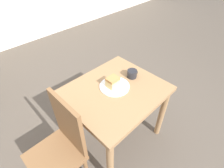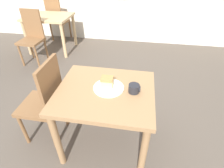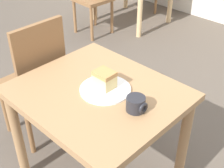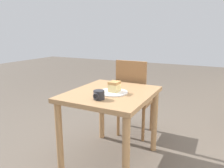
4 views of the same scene
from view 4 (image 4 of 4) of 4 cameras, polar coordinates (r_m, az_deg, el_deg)
ground_plane at (r=2.44m, az=-1.93°, el=-17.36°), size 14.00×14.00×0.00m
dining_table_near at (r=2.07m, az=-0.25°, el=-5.19°), size 0.85×0.74×0.71m
chair_near_window at (r=2.63m, az=5.70°, el=-3.22°), size 0.38×0.38×0.94m
plate at (r=2.00m, az=0.21°, el=-2.18°), size 0.27×0.27×0.01m
cake_slice at (r=1.99m, az=0.65°, el=-0.64°), size 0.11×0.09×0.09m
coffee_mug at (r=1.80m, az=-3.47°, el=-2.88°), size 0.10×0.09×0.08m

